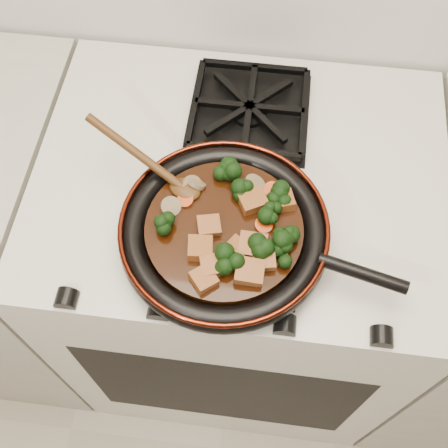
# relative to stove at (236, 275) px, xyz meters

# --- Properties ---
(stove) EXTENTS (0.76, 0.60, 0.90)m
(stove) POSITION_rel_stove_xyz_m (0.00, 0.00, 0.00)
(stove) COLOR beige
(stove) RESTS_ON ground
(burner_grate_front) EXTENTS (0.23, 0.23, 0.03)m
(burner_grate_front) POSITION_rel_stove_xyz_m (0.00, -0.14, 0.46)
(burner_grate_front) COLOR black
(burner_grate_front) RESTS_ON stove
(burner_grate_back) EXTENTS (0.23, 0.23, 0.03)m
(burner_grate_back) POSITION_rel_stove_xyz_m (0.00, 0.14, 0.46)
(burner_grate_back) COLOR black
(burner_grate_back) RESTS_ON stove
(skillet) EXTENTS (0.46, 0.34, 0.05)m
(skillet) POSITION_rel_stove_xyz_m (-0.01, -0.15, 0.49)
(skillet) COLOR black
(skillet) RESTS_ON burner_grate_front
(braising_sauce) EXTENTS (0.26, 0.26, 0.02)m
(braising_sauce) POSITION_rel_stove_xyz_m (-0.01, -0.15, 0.50)
(braising_sauce) COLOR black
(braising_sauce) RESTS_ON skillet
(tofu_cube_0) EXTENTS (0.05, 0.04, 0.03)m
(tofu_cube_0) POSITION_rel_stove_xyz_m (0.04, -0.18, 0.52)
(tofu_cube_0) COLOR brown
(tofu_cube_0) RESTS_ON braising_sauce
(tofu_cube_1) EXTENTS (0.05, 0.04, 0.03)m
(tofu_cube_1) POSITION_rel_stove_xyz_m (0.04, -0.22, 0.52)
(tofu_cube_1) COLOR brown
(tofu_cube_1) RESTS_ON braising_sauce
(tofu_cube_2) EXTENTS (0.05, 0.05, 0.02)m
(tofu_cube_2) POSITION_rel_stove_xyz_m (0.03, -0.10, 0.52)
(tofu_cube_2) COLOR brown
(tofu_cube_2) RESTS_ON braising_sauce
(tofu_cube_3) EXTENTS (0.05, 0.04, 0.03)m
(tofu_cube_3) POSITION_rel_stove_xyz_m (-0.04, -0.15, 0.52)
(tofu_cube_3) COLOR brown
(tofu_cube_3) RESTS_ON braising_sauce
(tofu_cube_4) EXTENTS (0.05, 0.05, 0.02)m
(tofu_cube_4) POSITION_rel_stove_xyz_m (-0.03, -0.24, 0.52)
(tofu_cube_4) COLOR brown
(tofu_cube_4) RESTS_ON braising_sauce
(tofu_cube_5) EXTENTS (0.04, 0.04, 0.02)m
(tofu_cube_5) POSITION_rel_stove_xyz_m (0.08, -0.09, 0.52)
(tofu_cube_5) COLOR brown
(tofu_cube_5) RESTS_ON braising_sauce
(tofu_cube_6) EXTENTS (0.05, 0.05, 0.03)m
(tofu_cube_6) POSITION_rel_stove_xyz_m (-0.02, -0.22, 0.52)
(tofu_cube_6) COLOR brown
(tofu_cube_6) RESTS_ON braising_sauce
(tofu_cube_7) EXTENTS (0.04, 0.04, 0.02)m
(tofu_cube_7) POSITION_rel_stove_xyz_m (0.06, -0.20, 0.52)
(tofu_cube_7) COLOR brown
(tofu_cube_7) RESTS_ON braising_sauce
(tofu_cube_8) EXTENTS (0.05, 0.05, 0.02)m
(tofu_cube_8) POSITION_rel_stove_xyz_m (0.01, -0.19, 0.52)
(tofu_cube_8) COLOR brown
(tofu_cube_8) RESTS_ON braising_sauce
(tofu_cube_9) EXTENTS (0.04, 0.04, 0.02)m
(tofu_cube_9) POSITION_rel_stove_xyz_m (-0.04, -0.19, 0.52)
(tofu_cube_9) COLOR brown
(tofu_cube_9) RESTS_ON braising_sauce
(broccoli_floret_0) EXTENTS (0.08, 0.08, 0.06)m
(broccoli_floret_0) POSITION_rel_stove_xyz_m (-0.02, -0.05, 0.52)
(broccoli_floret_0) COLOR black
(broccoli_floret_0) RESTS_ON braising_sauce
(broccoli_floret_1) EXTENTS (0.08, 0.08, 0.07)m
(broccoli_floret_1) POSITION_rel_stove_xyz_m (0.09, -0.16, 0.52)
(broccoli_floret_1) COLOR black
(broccoli_floret_1) RESTS_ON braising_sauce
(broccoli_floret_2) EXTENTS (0.10, 0.09, 0.08)m
(broccoli_floret_2) POSITION_rel_stove_xyz_m (0.01, -0.22, 0.52)
(broccoli_floret_2) COLOR black
(broccoli_floret_2) RESTS_ON braising_sauce
(broccoli_floret_3) EXTENTS (0.07, 0.07, 0.07)m
(broccoli_floret_3) POSITION_rel_stove_xyz_m (0.05, -0.19, 0.52)
(broccoli_floret_3) COLOR black
(broccoli_floret_3) RESTS_ON braising_sauce
(broccoli_floret_4) EXTENTS (0.08, 0.07, 0.06)m
(broccoli_floret_4) POSITION_rel_stove_xyz_m (-0.11, -0.16, 0.52)
(broccoli_floret_4) COLOR black
(broccoli_floret_4) RESTS_ON braising_sauce
(broccoli_floret_5) EXTENTS (0.09, 0.08, 0.07)m
(broccoli_floret_5) POSITION_rel_stove_xyz_m (0.06, -0.12, 0.52)
(broccoli_floret_5) COLOR black
(broccoli_floret_5) RESTS_ON braising_sauce
(broccoli_floret_6) EXTENTS (0.06, 0.07, 0.06)m
(broccoli_floret_6) POSITION_rel_stove_xyz_m (0.07, -0.08, 0.52)
(broccoli_floret_6) COLOR black
(broccoli_floret_6) RESTS_ON braising_sauce
(broccoli_floret_7) EXTENTS (0.09, 0.09, 0.06)m
(broccoli_floret_7) POSITION_rel_stove_xyz_m (0.01, -0.08, 0.52)
(broccoli_floret_7) COLOR black
(broccoli_floret_7) RESTS_ON braising_sauce
(broccoli_floret_8) EXTENTS (0.07, 0.06, 0.06)m
(broccoli_floret_8) POSITION_rel_stove_xyz_m (0.09, -0.19, 0.52)
(broccoli_floret_8) COLOR black
(broccoli_floret_8) RESTS_ON braising_sauce
(carrot_coin_0) EXTENTS (0.03, 0.03, 0.01)m
(carrot_coin_0) POSITION_rel_stove_xyz_m (0.01, -0.20, 0.51)
(carrot_coin_0) COLOR #B43005
(carrot_coin_0) RESTS_ON braising_sauce
(carrot_coin_1) EXTENTS (0.03, 0.03, 0.02)m
(carrot_coin_1) POSITION_rel_stove_xyz_m (0.06, -0.07, 0.51)
(carrot_coin_1) COLOR #B43005
(carrot_coin_1) RESTS_ON braising_sauce
(carrot_coin_2) EXTENTS (0.03, 0.03, 0.02)m
(carrot_coin_2) POSITION_rel_stove_xyz_m (-0.08, -0.11, 0.51)
(carrot_coin_2) COLOR #B43005
(carrot_coin_2) RESTS_ON braising_sauce
(carrot_coin_3) EXTENTS (0.03, 0.03, 0.01)m
(carrot_coin_3) POSITION_rel_stove_xyz_m (0.05, -0.14, 0.51)
(carrot_coin_3) COLOR #B43005
(carrot_coin_3) RESTS_ON braising_sauce
(mushroom_slice_0) EXTENTS (0.05, 0.05, 0.02)m
(mushroom_slice_0) POSITION_rel_stove_xyz_m (0.03, -0.06, 0.52)
(mushroom_slice_0) COLOR brown
(mushroom_slice_0) RESTS_ON braising_sauce
(mushroom_slice_1) EXTENTS (0.05, 0.05, 0.02)m
(mushroom_slice_1) POSITION_rel_stove_xyz_m (-0.10, -0.12, 0.52)
(mushroom_slice_1) COLOR brown
(mushroom_slice_1) RESTS_ON braising_sauce
(mushroom_slice_2) EXTENTS (0.04, 0.04, 0.03)m
(mushroom_slice_2) POSITION_rel_stove_xyz_m (-0.07, -0.07, 0.52)
(mushroom_slice_2) COLOR brown
(mushroom_slice_2) RESTS_ON braising_sauce
(mushroom_slice_3) EXTENTS (0.05, 0.05, 0.03)m
(mushroom_slice_3) POSITION_rel_stove_xyz_m (-0.08, -0.08, 0.52)
(mushroom_slice_3) COLOR brown
(mushroom_slice_3) RESTS_ON braising_sauce
(wooden_spoon) EXTENTS (0.13, 0.08, 0.20)m
(wooden_spoon) POSITION_rel_stove_xyz_m (-0.13, -0.07, 0.53)
(wooden_spoon) COLOR #46280F
(wooden_spoon) RESTS_ON braising_sauce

